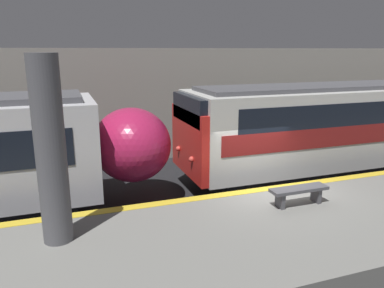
# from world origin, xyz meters

# --- Properties ---
(ground_plane) EXTENTS (120.00, 120.00, 0.00)m
(ground_plane) POSITION_xyz_m (0.00, 0.00, 0.00)
(ground_plane) COLOR black
(platform) EXTENTS (40.00, 4.20, 1.08)m
(platform) POSITION_xyz_m (0.00, -2.10, 0.53)
(platform) COLOR slate
(platform) RESTS_ON ground
(station_rear_barrier) EXTENTS (50.00, 0.15, 4.88)m
(station_rear_barrier) POSITION_xyz_m (0.00, 7.27, 2.44)
(station_rear_barrier) COLOR #9E998E
(station_rear_barrier) RESTS_ON ground
(support_pillar_near) EXTENTS (0.58, 0.58, 3.70)m
(support_pillar_near) POSITION_xyz_m (-5.63, -1.24, 2.92)
(support_pillar_near) COLOR #56565B
(support_pillar_near) RESTS_ON platform
(platform_bench) EXTENTS (1.50, 0.40, 0.45)m
(platform_bench) POSITION_xyz_m (0.01, -1.35, 1.40)
(platform_bench) COLOR #4C4C51
(platform_bench) RESTS_ON platform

